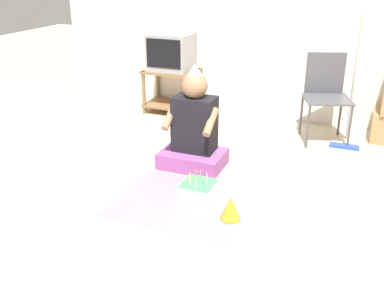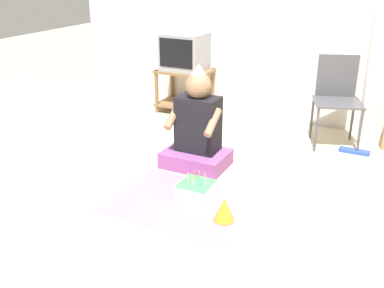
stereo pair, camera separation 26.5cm
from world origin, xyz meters
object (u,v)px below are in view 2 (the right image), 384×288
(dust_mop, at_px, (361,113))
(person_seated, at_px, (197,131))
(tv, at_px, (185,52))
(birthday_cake, at_px, (196,189))
(folding_chair, at_px, (337,94))
(party_hat_blue, at_px, (224,209))

(dust_mop, height_order, person_seated, dust_mop)
(tv, height_order, birthday_cake, tv)
(folding_chair, distance_m, party_hat_blue, 1.93)
(dust_mop, distance_m, person_seated, 1.57)
(tv, bearing_deg, person_seated, -58.48)
(birthday_cake, bearing_deg, folding_chair, 65.69)
(dust_mop, distance_m, party_hat_blue, 1.87)
(folding_chair, xyz_separation_m, birthday_cake, (-0.73, -1.61, -0.45))
(birthday_cake, xyz_separation_m, party_hat_blue, (0.34, -0.24, 0.03))
(person_seated, distance_m, party_hat_blue, 0.98)
(dust_mop, relative_size, birthday_cake, 5.13)
(folding_chair, height_order, party_hat_blue, folding_chair)
(tv, distance_m, folding_chair, 1.81)
(tv, relative_size, folding_chair, 0.55)
(party_hat_blue, bearing_deg, tv, 123.81)
(tv, distance_m, birthday_cake, 2.22)
(tv, distance_m, dust_mop, 2.09)
(tv, distance_m, party_hat_blue, 2.58)
(birthday_cake, bearing_deg, party_hat_blue, -35.36)
(dust_mop, bearing_deg, birthday_cake, -123.10)
(tv, relative_size, party_hat_blue, 2.76)
(folding_chair, xyz_separation_m, person_seated, (-0.97, -1.10, -0.18))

